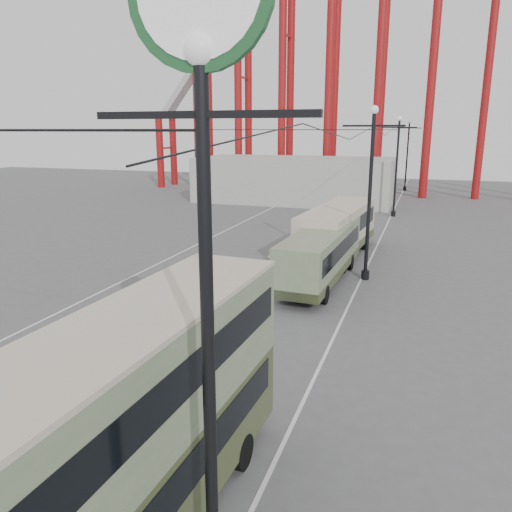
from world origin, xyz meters
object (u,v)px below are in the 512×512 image
at_px(lamp_post_near, 203,149).
at_px(double_decker_bus, 144,415).
at_px(single_decker_green, 321,253).
at_px(single_decker_cream, 338,229).
at_px(pedestrian, 251,330).

height_order(lamp_post_near, double_decker_bus, lamp_post_near).
height_order(lamp_post_near, single_decker_green, lamp_post_near).
height_order(lamp_post_near, single_decker_cream, lamp_post_near).
bearing_deg(pedestrian, single_decker_cream, -97.56).
distance_m(single_decker_cream, pedestrian, 15.06).
bearing_deg(single_decker_cream, pedestrian, -88.10).
bearing_deg(double_decker_bus, single_decker_cream, 92.98).
bearing_deg(single_decker_cream, double_decker_bus, -84.78).
relative_size(lamp_post_near, single_decker_cream, 0.99).
height_order(double_decker_bus, single_decker_cream, double_decker_bus).
xyz_separation_m(single_decker_green, single_decker_cream, (-0.08, 5.62, 0.25)).
bearing_deg(lamp_post_near, double_decker_bus, 147.29).
bearing_deg(single_decker_green, double_decker_bus, -86.97).
distance_m(double_decker_bus, single_decker_green, 18.44).
relative_size(double_decker_bus, single_decker_green, 0.88).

